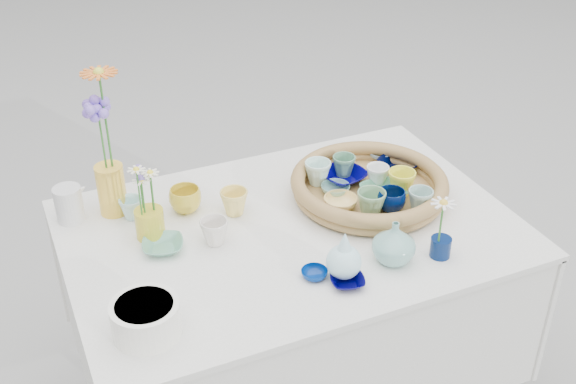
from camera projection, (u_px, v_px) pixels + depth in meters
name	position (u px, v px, depth m)	size (l,w,h in m)	color
wicker_tray	(369.00, 186.00, 2.17)	(0.47, 0.47, 0.08)	#91623B
tray_ceramic_0	(344.00, 176.00, 2.23)	(0.13, 0.13, 0.03)	#030056
tray_ceramic_1	(399.00, 164.00, 2.29)	(0.12, 0.12, 0.03)	black
tray_ceramic_2	(401.00, 183.00, 2.15)	(0.08, 0.08, 0.08)	yellow
tray_ceramic_3	(383.00, 192.00, 2.15)	(0.13, 0.13, 0.03)	#519B79
tray_ceramic_4	(371.00, 204.00, 2.05)	(0.08, 0.08, 0.08)	#72A274
tray_ceramic_5	(335.00, 189.00, 2.17)	(0.09, 0.09, 0.03)	#7CB6A9
tray_ceramic_6	(318.00, 173.00, 2.20)	(0.08, 0.08, 0.08)	#CEFAEB
tray_ceramic_7	(377.00, 176.00, 2.20)	(0.07, 0.07, 0.07)	white
tray_ceramic_8	(380.00, 154.00, 2.36)	(0.08, 0.08, 0.02)	#84AED1
tray_ceramic_9	(391.00, 201.00, 2.08)	(0.08, 0.08, 0.07)	#000F3B
tray_ceramic_10	(341.00, 202.00, 2.10)	(0.10, 0.10, 0.03)	#F4CF7A
tray_ceramic_11	(420.00, 200.00, 2.07)	(0.07, 0.07, 0.07)	#96BDB5
tray_ceramic_12	(344.00, 166.00, 2.25)	(0.07, 0.07, 0.07)	#5A9170
loose_ceramic_0	(185.00, 200.00, 2.11)	(0.09, 0.09, 0.07)	gold
loose_ceramic_1	(234.00, 202.00, 2.09)	(0.08, 0.08, 0.08)	#F4D768
loose_ceramic_2	(163.00, 246.00, 1.95)	(0.11, 0.11, 0.03)	#5FA085
loose_ceramic_3	(214.00, 232.00, 1.97)	(0.08, 0.08, 0.07)	silver
loose_ceramic_4	(314.00, 274.00, 1.85)	(0.07, 0.07, 0.02)	navy
loose_ceramic_5	(131.00, 208.00, 2.08)	(0.07, 0.07, 0.06)	#B7E8E4
loose_ceramic_6	(347.00, 281.00, 1.83)	(0.09, 0.09, 0.02)	#03003E
fluted_bowl	(146.00, 319.00, 1.66)	(0.16, 0.16, 0.08)	white
bud_vase_paleblue	(344.00, 254.00, 1.82)	(0.09, 0.09, 0.14)	#BBEFF9
bud_vase_seafoam	(394.00, 242.00, 1.88)	(0.12, 0.12, 0.12)	#79B2A8
bud_vase_cobalt	(440.00, 247.00, 1.92)	(0.06, 0.06, 0.06)	#061947
single_daisy	(441.00, 222.00, 1.87)	(0.08, 0.08, 0.14)	white
tall_vase_yellow	(112.00, 189.00, 2.08)	(0.08, 0.08, 0.15)	yellow
gerbera	(106.00, 121.00, 1.97)	(0.12, 0.12, 0.30)	orange
hydrangea	(102.00, 139.00, 1.99)	(0.07, 0.07, 0.25)	#7552C8
white_pitcher	(69.00, 204.00, 2.06)	(0.11, 0.08, 0.11)	silver
daisy_cup	(150.00, 223.00, 1.99)	(0.08, 0.08, 0.09)	gold
daisy_posy	(145.00, 188.00, 1.93)	(0.08, 0.08, 0.15)	white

